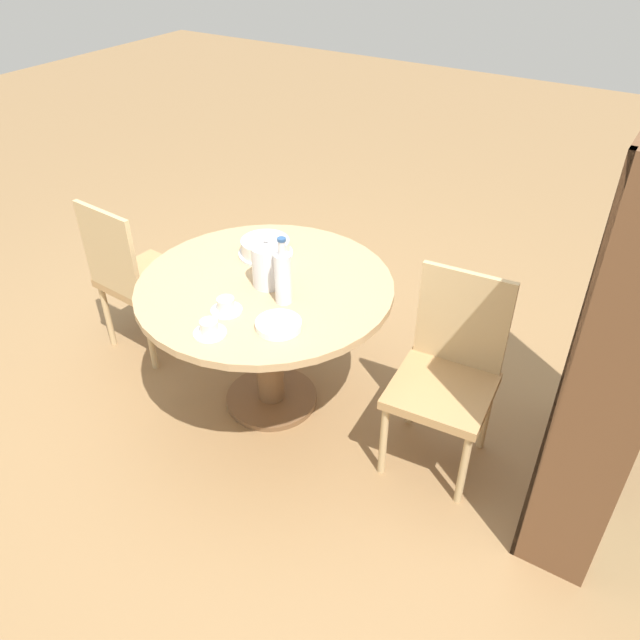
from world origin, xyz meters
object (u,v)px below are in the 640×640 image
at_px(chair_b, 136,275).
at_px(chair_a, 448,372).
at_px(cup_a, 226,306).
at_px(cup_b, 209,329).
at_px(water_bottle, 283,277).
at_px(cake_main, 265,247).
at_px(bookshelf, 619,344).
at_px(coffee_pot, 268,264).

bearing_deg(chair_b, chair_a, -171.06).
bearing_deg(cup_a, cup_b, 15.85).
xyz_separation_m(chair_a, water_bottle, (0.21, -0.70, 0.36)).
xyz_separation_m(water_bottle, cup_a, (0.19, -0.16, -0.10)).
distance_m(water_bottle, cup_b, 0.38).
bearing_deg(cup_b, water_bottle, 161.33).
bearing_deg(cake_main, water_bottle, 46.66).
relative_size(chair_b, water_bottle, 2.93).
distance_m(chair_a, bookshelf, 0.68).
bearing_deg(cup_b, coffee_pot, -177.44).
height_order(bookshelf, cup_a, bookshelf).
relative_size(bookshelf, cup_b, 12.43).
bearing_deg(cake_main, chair_b, -73.39).
relative_size(chair_b, cup_a, 6.75).
height_order(coffee_pot, water_bottle, water_bottle).
height_order(chair_b, cup_b, chair_b).
bearing_deg(bookshelf, cake_main, 91.39).
bearing_deg(cup_b, cup_a, -164.15).
bearing_deg(chair_a, chair_b, 179.71).
bearing_deg(chair_b, cake_main, -158.90).
bearing_deg(chair_b, cup_b, 159.15).
xyz_separation_m(water_bottle, cake_main, (-0.29, -0.31, -0.09)).
height_order(coffee_pot, cake_main, coffee_pot).
bearing_deg(cake_main, bookshelf, 91.39).
bearing_deg(coffee_pot, chair_b, -90.03).
bearing_deg(bookshelf, cup_a, 109.70).
distance_m(bookshelf, cup_b, 1.57).
height_order(water_bottle, cake_main, water_bottle).
height_order(bookshelf, cup_b, bookshelf).
xyz_separation_m(chair_a, cup_a, (0.40, -0.87, 0.26)).
xyz_separation_m(cake_main, cup_a, (0.48, 0.15, -0.01)).
distance_m(coffee_pot, cup_a, 0.28).
xyz_separation_m(chair_a, cup_b, (0.57, -0.82, 0.26)).
bearing_deg(coffee_pot, chair_a, 99.15).
height_order(chair_a, chair_b, same).
distance_m(chair_a, water_bottle, 0.82).
height_order(chair_b, coffee_pot, coffee_pot).
bearing_deg(chair_a, water_bottle, -167.71).
distance_m(coffee_pot, cup_b, 0.44).
xyz_separation_m(bookshelf, water_bottle, (0.33, -1.30, 0.05)).
xyz_separation_m(chair_b, cup_b, (0.43, 0.91, 0.26)).
bearing_deg(water_bottle, chair_b, -94.44).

